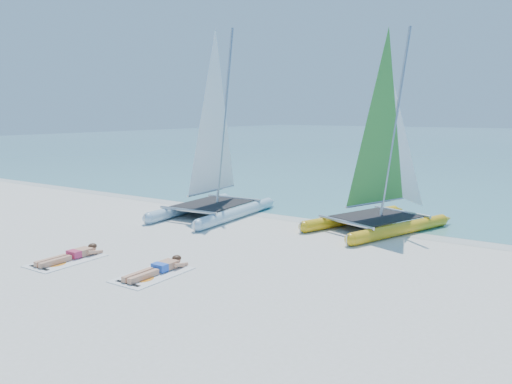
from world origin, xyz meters
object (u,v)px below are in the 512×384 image
sunbather_a (73,255)px  towel_b (153,275)px  catamaran_blue (214,158)px  sunbather_b (159,268)px  towel_a (66,261)px  catamaran_yellow (388,163)px

sunbather_a → towel_b: size_ratio=0.93×
catamaran_blue → sunbather_a: 6.68m
towel_b → sunbather_b: (0.00, 0.19, 0.11)m
towel_a → towel_b: (2.61, 0.41, 0.00)m
catamaran_blue → towel_a: bearing=-89.7°
catamaran_yellow → sunbather_b: 8.25m
towel_a → sunbather_a: bearing=90.0°
towel_a → sunbather_b: bearing=13.0°
sunbather_b → sunbather_a: bearing=-171.1°
sunbather_a → sunbather_b: bearing=8.9°
towel_b → sunbather_b: bearing=90.0°
catamaran_blue → towel_b: size_ratio=3.78×
towel_a → sunbather_b: sunbather_b is taller
catamaran_blue → catamaran_yellow: size_ratio=1.06×
towel_b → sunbather_b: sunbather_b is taller
towel_a → sunbather_a: 0.22m
sunbather_a → sunbather_b: size_ratio=1.00×
catamaran_yellow → sunbather_b: bearing=-90.4°
sunbather_a → towel_b: bearing=4.7°
catamaran_blue → towel_b: 7.17m
catamaran_yellow → towel_b: size_ratio=3.58×
catamaran_yellow → sunbather_b: catamaran_yellow is taller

